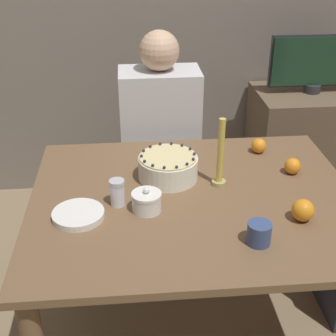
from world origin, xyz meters
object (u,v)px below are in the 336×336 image
object	(u,v)px
cake	(168,167)
candle	(220,159)
sugar_bowl	(147,202)
person_man_blue_shirt	(160,161)
tv_monitor	(316,63)
sugar_shaker	(117,193)

from	to	relation	value
cake	candle	bearing A→B (deg)	-19.91
cake	sugar_bowl	bearing A→B (deg)	-113.26
sugar_bowl	person_man_blue_shirt	xyz separation A→B (m)	(0.11, 0.78, -0.25)
candle	person_man_blue_shirt	size ratio (longest dim) A/B	0.23
cake	sugar_bowl	xyz separation A→B (m)	(-0.10, -0.23, -0.01)
candle	tv_monitor	distance (m)	1.29
sugar_shaker	tv_monitor	size ratio (longest dim) A/B	0.19
sugar_bowl	person_man_blue_shirt	world-z (taller)	person_man_blue_shirt
sugar_bowl	sugar_shaker	world-z (taller)	sugar_shaker
cake	tv_monitor	world-z (taller)	tv_monitor
candle	person_man_blue_shirt	xyz separation A→B (m)	(-0.19, 0.62, -0.33)
person_man_blue_shirt	tv_monitor	distance (m)	1.11
cake	person_man_blue_shirt	size ratio (longest dim) A/B	0.20
sugar_bowl	tv_monitor	xyz separation A→B (m)	(1.06, 1.19, 0.14)
sugar_shaker	person_man_blue_shirt	world-z (taller)	person_man_blue_shirt
sugar_shaker	person_man_blue_shirt	size ratio (longest dim) A/B	0.09
cake	sugar_bowl	distance (m)	0.25
person_man_blue_shirt	cake	bearing A→B (deg)	89.18
cake	tv_monitor	bearing A→B (deg)	45.15
person_man_blue_shirt	sugar_shaker	bearing A→B (deg)	73.99
tv_monitor	cake	bearing A→B (deg)	-134.85
person_man_blue_shirt	tv_monitor	world-z (taller)	person_man_blue_shirt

